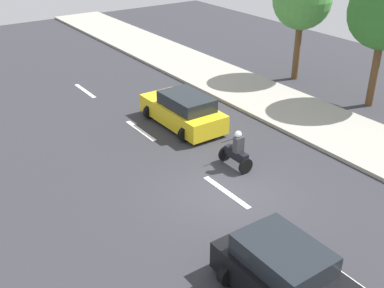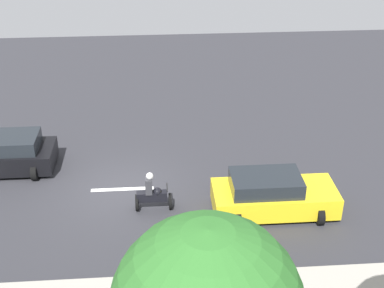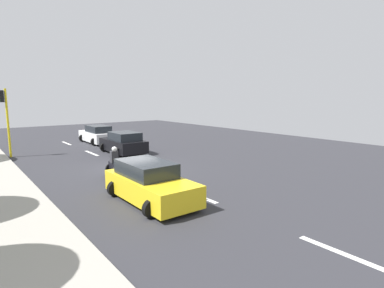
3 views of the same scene
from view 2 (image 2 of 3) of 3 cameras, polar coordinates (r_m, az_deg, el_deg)
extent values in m
cube|color=#2D2D33|center=(20.64, -7.50, -4.97)|extent=(40.00, 60.00, 0.10)
cube|color=white|center=(20.61, -7.51, -4.84)|extent=(0.20, 2.40, 0.01)
cube|color=white|center=(21.07, 9.03, -4.15)|extent=(0.20, 2.40, 0.01)
cube|color=yellow|center=(19.16, 8.85, -5.82)|extent=(1.85, 4.38, 0.80)
cube|color=#1E2328|center=(18.71, 7.95, -4.16)|extent=(1.55, 2.45, 0.56)
cylinder|color=black|center=(20.29, 12.31, -4.84)|extent=(0.64, 0.22, 0.64)
cylinder|color=black|center=(19.02, 13.59, -7.51)|extent=(0.64, 0.22, 0.64)
cylinder|color=black|center=(19.70, 4.18, -5.29)|extent=(0.64, 0.22, 0.64)
cylinder|color=black|center=(18.39, 4.89, -8.10)|extent=(0.64, 0.22, 0.64)
cube|color=black|center=(22.71, -19.53, -1.37)|extent=(1.93, 3.99, 0.80)
cube|color=#1E2328|center=(22.31, -19.03, 0.16)|extent=(1.62, 2.23, 0.56)
cylinder|color=black|center=(21.78, -16.60, -2.94)|extent=(0.64, 0.22, 0.64)
cylinder|color=black|center=(23.23, -15.85, -0.74)|extent=(0.64, 0.22, 0.64)
cylinder|color=black|center=(19.27, -2.36, -6.17)|extent=(0.60, 0.10, 0.60)
cylinder|color=black|center=(19.28, -5.95, -6.29)|extent=(0.60, 0.10, 0.60)
cube|color=black|center=(19.12, -4.33, -5.62)|extent=(0.28, 1.10, 0.36)
sphere|color=black|center=(19.02, -3.75, -5.15)|extent=(0.32, 0.32, 0.32)
cylinder|color=black|center=(18.93, -2.70, -4.69)|extent=(0.55, 0.04, 0.04)
cube|color=#333338|center=(18.88, -4.69, -4.50)|extent=(0.36, 0.24, 0.60)
sphere|color=silver|center=(18.66, -4.58, -3.47)|extent=(0.26, 0.26, 0.26)
camera|label=1|loc=(28.73, -30.95, 20.10)|focal=44.11mm
camera|label=3|loc=(18.59, 46.44, -4.06)|focal=29.27mm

